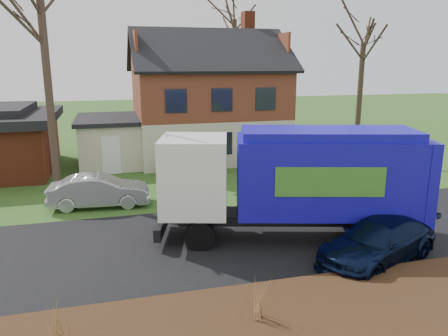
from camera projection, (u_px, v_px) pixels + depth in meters
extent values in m
plane|color=#2E521B|center=(240.00, 240.00, 15.31)|extent=(120.00, 120.00, 0.00)
cube|color=black|center=(240.00, 239.00, 15.31)|extent=(80.00, 7.00, 0.02)
cube|color=black|center=(306.00, 320.00, 10.30)|extent=(80.00, 3.50, 0.30)
cube|color=beige|center=(208.00, 136.00, 28.64)|extent=(9.00, 7.50, 2.70)
cube|color=#572B19|center=(207.00, 93.00, 27.98)|extent=(9.00, 7.50, 2.80)
cube|color=brown|center=(248.00, 24.00, 28.64)|extent=(0.70, 0.90, 1.60)
cube|color=beige|center=(110.00, 142.00, 26.63)|extent=(3.50, 5.50, 2.60)
cube|color=black|center=(109.00, 119.00, 26.30)|extent=(3.90, 5.90, 0.24)
cylinder|color=black|center=(200.00, 236.00, 14.39)|extent=(1.05, 0.59, 1.00)
cylinder|color=black|center=(203.00, 215.00, 16.35)|extent=(1.05, 0.59, 1.00)
cylinder|color=black|center=(366.00, 236.00, 14.34)|extent=(1.05, 0.59, 1.00)
cylinder|color=black|center=(350.00, 215.00, 16.30)|extent=(1.05, 0.59, 1.00)
cylinder|color=black|center=(405.00, 236.00, 14.33)|extent=(1.05, 0.59, 1.00)
cylinder|color=black|center=(383.00, 215.00, 16.29)|extent=(1.05, 0.59, 1.00)
cube|color=black|center=(298.00, 216.00, 15.26)|extent=(8.28, 3.31, 0.34)
cube|color=white|center=(194.00, 175.00, 14.94)|extent=(2.77, 2.91, 2.60)
cube|color=black|center=(163.00, 171.00, 14.92)|extent=(0.64, 2.06, 0.87)
cube|color=black|center=(162.00, 224.00, 15.37)|extent=(0.87, 2.38, 0.43)
cube|color=#160EA9|center=(326.00, 175.00, 14.90)|extent=(6.48, 3.93, 2.60)
cube|color=#160EA9|center=(329.00, 133.00, 14.56)|extent=(6.13, 3.57, 0.29)
cube|color=#160EA9|center=(418.00, 178.00, 14.89)|extent=(0.98, 2.45, 2.79)
cube|color=#3C7B28|center=(330.00, 182.00, 13.69)|extent=(3.35, 0.96, 0.96)
cube|color=#3C7B28|center=(315.00, 164.00, 16.07)|extent=(3.35, 0.96, 0.96)
imported|color=#AEB2B6|center=(99.00, 191.00, 18.70)|extent=(4.31, 1.77, 1.39)
imported|color=black|center=(378.00, 241.00, 13.54)|extent=(4.97, 3.55, 1.34)
cylinder|color=#443229|center=(50.00, 100.00, 20.06)|extent=(0.36, 0.36, 8.70)
cylinder|color=#3C3024|center=(359.00, 103.00, 26.92)|extent=(0.33, 0.33, 7.19)
cylinder|color=#433128|center=(234.00, 80.00, 35.19)|extent=(0.35, 0.35, 9.31)
cone|color=olive|center=(57.00, 321.00, 9.18)|extent=(0.04, 0.04, 0.92)
cone|color=olive|center=(49.00, 323.00, 9.15)|extent=(0.04, 0.04, 0.92)
cone|color=olive|center=(65.00, 320.00, 9.22)|extent=(0.04, 0.04, 0.92)
cone|color=olive|center=(58.00, 318.00, 9.30)|extent=(0.04, 0.04, 0.92)
cone|color=olive|center=(56.00, 325.00, 9.07)|extent=(0.04, 0.04, 0.92)
cone|color=#A47548|center=(260.00, 299.00, 9.99)|extent=(0.04, 0.04, 1.01)
cone|color=#A47548|center=(253.00, 299.00, 9.95)|extent=(0.04, 0.04, 1.01)
cone|color=#A47548|center=(266.00, 298.00, 10.03)|extent=(0.04, 0.04, 1.01)
cone|color=#A47548|center=(258.00, 296.00, 10.11)|extent=(0.04, 0.04, 1.01)
cone|color=#A47548|center=(262.00, 301.00, 9.87)|extent=(0.04, 0.04, 1.01)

